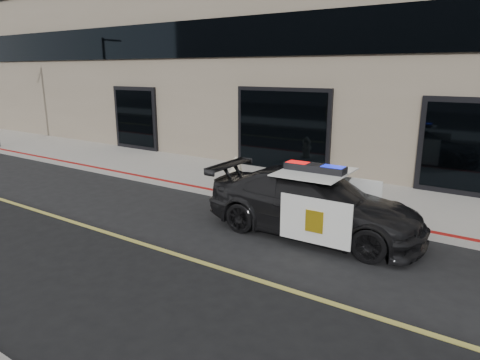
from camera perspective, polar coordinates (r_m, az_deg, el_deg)
The scene contains 4 objects.
ground at distance 8.72m, azimuth -11.18°, elevation -8.90°, with size 120.00×120.00×0.00m, color black.
sidewalk_n at distance 12.71m, azimuth 5.75°, elevation -0.86°, with size 60.00×3.50×0.15m, color gray.
police_car at distance 9.21m, azimuth 9.77°, elevation -3.02°, with size 2.23×4.72×1.52m.
fire_hydrant at distance 12.54m, azimuth -0.56°, elevation 1.14°, with size 0.37×0.51×0.81m.
Camera 1 is at (5.78, -5.56, 3.42)m, focal length 32.00 mm.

